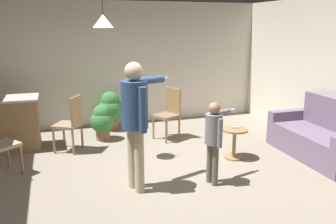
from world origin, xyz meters
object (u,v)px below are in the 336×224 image
(couch_floral, at_px, (321,138))
(person_adult, at_px, (136,113))
(person_child, at_px, (214,134))
(dining_chair_centre_back, at_px, (71,121))
(kitchen_counter, at_px, (3,124))
(potted_plant_corner, at_px, (102,121))
(side_table_by_couch, at_px, (234,140))
(spare_remote_on_table, at_px, (235,128))
(dining_chair_near_wall, at_px, (169,112))
(potted_plant_by_wall, at_px, (111,109))

(couch_floral, xyz_separation_m, person_adult, (-3.25, -0.19, 0.75))
(couch_floral, bearing_deg, person_child, 101.07)
(couch_floral, distance_m, person_child, 2.26)
(person_child, bearing_deg, dining_chair_centre_back, -151.13)
(couch_floral, height_order, kitchen_counter, couch_floral)
(dining_chair_centre_back, bearing_deg, person_child, -108.11)
(kitchen_counter, height_order, potted_plant_corner, kitchen_counter)
(side_table_by_couch, bearing_deg, person_child, -134.94)
(spare_remote_on_table, bearing_deg, dining_chair_near_wall, 116.91)
(side_table_by_couch, bearing_deg, dining_chair_near_wall, 116.76)
(person_child, bearing_deg, couch_floral, 86.12)
(spare_remote_on_table, bearing_deg, dining_chair_centre_back, 154.30)
(person_adult, height_order, spare_remote_on_table, person_adult)
(kitchen_counter, xyz_separation_m, spare_remote_on_table, (3.71, -1.68, 0.06))
(person_adult, bearing_deg, dining_chair_centre_back, -175.09)
(dining_chair_near_wall, relative_size, potted_plant_by_wall, 1.21)
(person_adult, xyz_separation_m, dining_chair_centre_back, (-0.74, 1.82, -0.53))
(dining_chair_near_wall, xyz_separation_m, spare_remote_on_table, (0.70, -1.37, -0.01))
(couch_floral, distance_m, potted_plant_by_wall, 4.15)
(couch_floral, height_order, spare_remote_on_table, couch_floral)
(side_table_by_couch, distance_m, dining_chair_centre_back, 2.85)
(side_table_by_couch, relative_size, person_adult, 0.30)
(dining_chair_near_wall, relative_size, potted_plant_corner, 1.42)
(potted_plant_by_wall, bearing_deg, spare_remote_on_table, -54.24)
(side_table_by_couch, relative_size, dining_chair_centre_back, 0.52)
(person_adult, bearing_deg, dining_chair_near_wall, 132.95)
(couch_floral, xyz_separation_m, potted_plant_corner, (-3.39, 2.09, 0.06))
(person_child, bearing_deg, kitchen_counter, -142.87)
(dining_chair_near_wall, bearing_deg, person_adult, 124.62)
(person_child, relative_size, dining_chair_centre_back, 1.18)
(spare_remote_on_table, bearing_deg, potted_plant_by_wall, 125.76)
(side_table_by_couch, distance_m, potted_plant_by_wall, 2.88)
(couch_floral, relative_size, dining_chair_centre_back, 1.83)
(couch_floral, relative_size, person_adult, 1.05)
(kitchen_counter, height_order, potted_plant_by_wall, kitchen_counter)
(potted_plant_corner, bearing_deg, couch_floral, -31.72)
(person_child, height_order, dining_chair_near_wall, person_child)
(dining_chair_centre_back, xyz_separation_m, potted_plant_corner, (0.61, 0.46, -0.16))
(dining_chair_centre_back, height_order, spare_remote_on_table, dining_chair_centre_back)
(side_table_by_couch, height_order, dining_chair_centre_back, dining_chair_centre_back)
(dining_chair_centre_back, distance_m, potted_plant_corner, 0.78)
(side_table_by_couch, bearing_deg, potted_plant_by_wall, 125.69)
(kitchen_counter, distance_m, side_table_by_couch, 4.07)
(side_table_by_couch, distance_m, person_adult, 2.05)
(potted_plant_by_wall, bearing_deg, potted_plant_corner, -112.64)
(potted_plant_by_wall, relative_size, spare_remote_on_table, 6.36)
(potted_plant_corner, distance_m, spare_remote_on_table, 2.59)
(couch_floral, height_order, potted_plant_corner, couch_floral)
(person_child, distance_m, dining_chair_near_wall, 2.14)
(couch_floral, relative_size, side_table_by_couch, 3.51)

